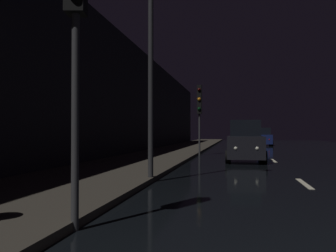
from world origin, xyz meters
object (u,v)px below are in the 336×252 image
at_px(car_approaching_headlights, 245,143).
at_px(streetlamp_overhead, 165,22).
at_px(traffic_light_far_left, 199,105).
at_px(car_distant_taillights, 263,137).

bearing_deg(car_approaching_headlights, streetlamp_overhead, -17.00).
relative_size(traffic_light_far_left, car_approaching_headlights, 1.09).
distance_m(car_approaching_headlights, car_distant_taillights, 22.60).
relative_size(streetlamp_overhead, car_distant_taillights, 1.85).
distance_m(traffic_light_far_left, streetlamp_overhead, 13.10).
height_order(car_approaching_headlights, car_distant_taillights, car_approaching_headlights).
bearing_deg(car_approaching_headlights, traffic_light_far_left, -147.85).
distance_m(streetlamp_overhead, car_distant_taillights, 31.62).
height_order(traffic_light_far_left, car_distant_taillights, traffic_light_far_left).
relative_size(traffic_light_far_left, car_distant_taillights, 1.17).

